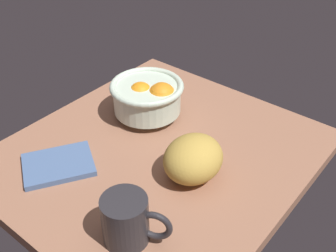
# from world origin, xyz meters

# --- Properties ---
(ground_plane) EXTENTS (0.71, 0.65, 0.03)m
(ground_plane) POSITION_xyz_m (0.00, 0.00, -0.01)
(ground_plane) COLOR #96654B
(fruit_bowl) EXTENTS (0.19, 0.19, 0.11)m
(fruit_bowl) POSITION_xyz_m (-0.10, -0.11, 0.06)
(fruit_bowl) COLOR silver
(fruit_bowl) RESTS_ON ground
(bread_loaf) EXTENTS (0.15, 0.13, 0.10)m
(bread_loaf) POSITION_xyz_m (0.02, 0.11, 0.05)
(bread_loaf) COLOR gold
(bread_loaf) RESTS_ON ground
(napkin_folded) EXTENTS (0.19, 0.18, 0.01)m
(napkin_folded) POSITION_xyz_m (0.18, -0.14, 0.01)
(napkin_folded) COLOR #4A6593
(napkin_folded) RESTS_ON ground
(mug) EXTENTS (0.09, 0.13, 0.10)m
(mug) POSITION_xyz_m (0.23, 0.12, 0.05)
(mug) COLOR #29272B
(mug) RESTS_ON ground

